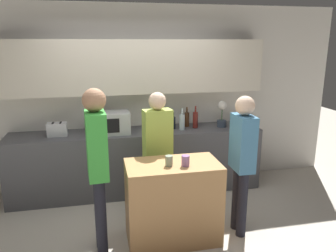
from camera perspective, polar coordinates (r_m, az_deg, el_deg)
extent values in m
plane|color=beige|center=(3.84, -2.44, -19.84)|extent=(14.00, 14.00, 0.00)
cube|color=silver|center=(4.97, -5.98, 4.92)|extent=(6.40, 0.08, 2.70)
cube|color=beige|center=(4.72, -5.86, 10.23)|extent=(3.74, 0.32, 0.75)
cube|color=#4C4C51|center=(4.86, -5.26, -6.14)|extent=(3.60, 0.62, 0.92)
cube|color=#B27F4C|center=(3.70, 0.83, -13.09)|extent=(1.01, 0.56, 0.91)
cube|color=#B7BABC|center=(4.64, -9.92, 0.60)|extent=(0.52, 0.38, 0.30)
cube|color=black|center=(4.45, -10.46, -0.01)|extent=(0.31, 0.01, 0.19)
cube|color=silver|center=(4.69, -18.72, -0.57)|extent=(0.26, 0.16, 0.18)
cube|color=black|center=(4.68, -19.42, 0.49)|extent=(0.02, 0.11, 0.01)
cube|color=black|center=(4.66, -18.20, 0.55)|extent=(0.02, 0.11, 0.01)
cylinder|color=#333D4C|center=(5.00, 9.31, 0.42)|extent=(0.14, 0.14, 0.10)
cylinder|color=#38662D|center=(4.96, 9.37, 1.99)|extent=(0.01, 0.01, 0.18)
sphere|color=silver|center=(4.94, 9.44, 3.58)|extent=(0.13, 0.13, 0.13)
cylinder|color=black|center=(4.85, -0.72, 0.67)|extent=(0.08, 0.08, 0.18)
cylinder|color=black|center=(4.82, -0.72, 2.08)|extent=(0.03, 0.03, 0.07)
cylinder|color=black|center=(4.81, 0.95, 0.55)|extent=(0.06, 0.06, 0.18)
cylinder|color=black|center=(4.78, 0.96, 1.98)|extent=(0.02, 0.02, 0.07)
cylinder|color=silver|center=(4.76, 2.45, 0.71)|extent=(0.08, 0.08, 0.23)
cylinder|color=silver|center=(4.73, 2.47, 2.57)|extent=(0.03, 0.03, 0.09)
cylinder|color=#472814|center=(4.94, 3.29, 1.13)|extent=(0.07, 0.07, 0.22)
cylinder|color=#472814|center=(4.91, 3.32, 2.82)|extent=(0.03, 0.03, 0.08)
cylinder|color=maroon|center=(4.88, 4.78, 1.05)|extent=(0.08, 0.08, 0.24)
cylinder|color=maroon|center=(4.84, 4.82, 2.94)|extent=(0.03, 0.03, 0.09)
cylinder|color=gray|center=(3.43, 0.18, -6.07)|extent=(0.08, 0.08, 0.11)
cylinder|color=#9A6DAA|center=(3.43, 3.07, -6.06)|extent=(0.09, 0.09, 0.11)
cylinder|color=black|center=(3.66, -11.78, -14.29)|extent=(0.11, 0.11, 0.85)
cylinder|color=black|center=(3.52, -11.55, -15.51)|extent=(0.11, 0.11, 0.85)
cube|color=green|center=(3.29, -12.33, -3.29)|extent=(0.22, 0.35, 0.67)
sphere|color=#9E7051|center=(3.19, -12.76, 4.43)|extent=(0.23, 0.23, 0.23)
cylinder|color=black|center=(3.88, 12.79, -13.14)|extent=(0.11, 0.11, 0.78)
cylinder|color=black|center=(4.01, 11.88, -12.14)|extent=(0.11, 0.11, 0.78)
cube|color=teal|center=(3.69, 12.91, -2.88)|extent=(0.20, 0.34, 0.62)
sphere|color=beige|center=(3.59, 13.28, 3.46)|extent=(0.21, 0.21, 0.21)
cylinder|color=black|center=(4.22, -0.69, -10.50)|extent=(0.11, 0.11, 0.77)
cylinder|color=black|center=(4.17, -2.82, -10.79)|extent=(0.11, 0.11, 0.77)
cube|color=#A5BD4E|center=(3.95, -1.83, -1.51)|extent=(0.36, 0.23, 0.61)
sphere|color=beige|center=(3.86, -1.87, 4.37)|extent=(0.21, 0.21, 0.21)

